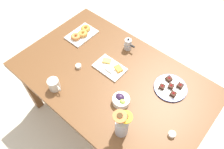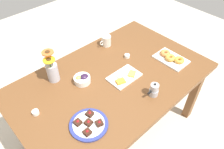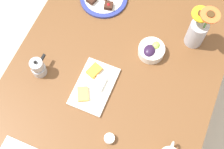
{
  "view_description": "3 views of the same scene",
  "coord_description": "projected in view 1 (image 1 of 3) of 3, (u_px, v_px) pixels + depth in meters",
  "views": [
    {
      "loc": [
        0.68,
        -0.78,
        2.18
      ],
      "look_at": [
        0.0,
        0.0,
        0.78
      ],
      "focal_mm": 35.0,
      "sensor_mm": 36.0,
      "label": 1
    },
    {
      "loc": [
        0.86,
        0.92,
        1.97
      ],
      "look_at": [
        0.0,
        0.0,
        0.78
      ],
      "focal_mm": 35.0,
      "sensor_mm": 36.0,
      "label": 2
    },
    {
      "loc": [
        -0.53,
        -0.22,
        2.14
      ],
      "look_at": [
        0.0,
        0.0,
        0.78
      ],
      "focal_mm": 50.0,
      "sensor_mm": 36.0,
      "label": 3
    }
  ],
  "objects": [
    {
      "name": "grape_bowl",
      "position": [
        121.0,
        100.0,
        1.61
      ],
      "size": [
        0.13,
        0.13,
        0.07
      ],
      "color": "white",
      "rests_on": "dining_table"
    },
    {
      "name": "jam_cup_honey",
      "position": [
        172.0,
        134.0,
        1.47
      ],
      "size": [
        0.05,
        0.05,
        0.03
      ],
      "color": "white",
      "rests_on": "dining_table"
    },
    {
      "name": "coffee_mug",
      "position": [
        54.0,
        84.0,
        1.67
      ],
      "size": [
        0.12,
        0.09,
        0.1
      ],
      "color": "beige",
      "rests_on": "dining_table"
    },
    {
      "name": "croissant_platter",
      "position": [
        81.0,
        34.0,
        2.05
      ],
      "size": [
        0.19,
        0.28,
        0.05
      ],
      "color": "white",
      "rests_on": "dining_table"
    },
    {
      "name": "dining_table",
      "position": [
        112.0,
        83.0,
        1.84
      ],
      "size": [
        1.6,
        1.0,
        0.74
      ],
      "color": "brown",
      "rests_on": "ground_plane"
    },
    {
      "name": "flower_vase",
      "position": [
        122.0,
        126.0,
        1.42
      ],
      "size": [
        0.11,
        0.12,
        0.27
      ],
      "color": "#B2B2BC",
      "rests_on": "dining_table"
    },
    {
      "name": "ground_plane",
      "position": [
        112.0,
        117.0,
        2.37
      ],
      "size": [
        6.0,
        6.0,
        0.0
      ],
      "primitive_type": "plane",
      "color": "beige"
    },
    {
      "name": "dessert_plate",
      "position": [
        170.0,
        87.0,
        1.7
      ],
      "size": [
        0.26,
        0.26,
        0.05
      ],
      "color": "navy",
      "rests_on": "dining_table"
    },
    {
      "name": "jam_cup_berry",
      "position": [
        78.0,
        66.0,
        1.82
      ],
      "size": [
        0.05,
        0.05,
        0.03
      ],
      "color": "white",
      "rests_on": "dining_table"
    },
    {
      "name": "cheese_platter",
      "position": [
        110.0,
        67.0,
        1.82
      ],
      "size": [
        0.26,
        0.17,
        0.03
      ],
      "color": "white",
      "rests_on": "dining_table"
    },
    {
      "name": "moka_pot",
      "position": [
        128.0,
        44.0,
        1.93
      ],
      "size": [
        0.11,
        0.07,
        0.12
      ],
      "color": "#B7B7BC",
      "rests_on": "dining_table"
    }
  ]
}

